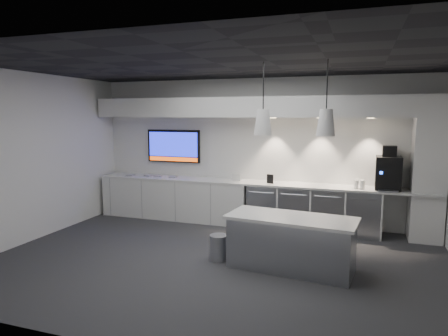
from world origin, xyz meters
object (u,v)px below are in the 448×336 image
at_px(coffee_machine, 388,171).
at_px(bin, 219,247).
at_px(island, 291,243).
at_px(wall_tv, 174,146).

bearing_deg(coffee_machine, bin, -138.80).
distance_m(bin, coffee_machine, 3.47).
bearing_deg(island, wall_tv, 148.24).
bearing_deg(coffee_machine, island, -122.43).
bearing_deg(bin, coffee_machine, 40.12).
bearing_deg(wall_tv, coffee_machine, -3.17).
xyz_separation_m(wall_tv, bin, (1.91, -2.38, -1.36)).
bearing_deg(wall_tv, island, -38.05).
relative_size(island, bin, 4.84).
xyz_separation_m(island, bin, (-1.12, -0.00, -0.20)).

